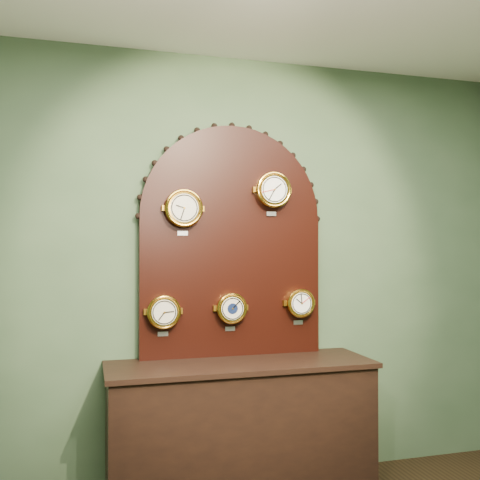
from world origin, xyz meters
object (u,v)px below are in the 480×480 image
object	(u,v)px
roman_clock	(184,208)
shop_counter	(241,432)
arabic_clock	(273,190)
barometer	(231,308)
hygrometer	(164,312)
tide_clock	(300,303)
display_board	(232,233)

from	to	relation	value
roman_clock	shop_counter	bearing A→B (deg)	-24.83
arabic_clock	barometer	world-z (taller)	arabic_clock
hygrometer	tide_clock	xyz separation A→B (m)	(0.91, 0.00, 0.03)
hygrometer	arabic_clock	bearing A→B (deg)	-0.06
hygrometer	barometer	distance (m)	0.43
display_board	barometer	size ratio (longest dim) A/B	6.12
shop_counter	arabic_clock	bearing A→B (deg)	30.27
tide_clock	shop_counter	bearing A→B (deg)	-161.12
roman_clock	barometer	world-z (taller)	roman_clock
shop_counter	barometer	size ratio (longest dim) A/B	6.40
tide_clock	hygrometer	bearing A→B (deg)	-179.97
roman_clock	arabic_clock	xyz separation A→B (m)	(0.59, 0.00, 0.13)
shop_counter	tide_clock	distance (m)	0.90
tide_clock	display_board	bearing A→B (deg)	171.72
hygrometer	roman_clock	bearing A→B (deg)	-0.35
roman_clock	barometer	distance (m)	0.71
display_board	shop_counter	bearing A→B (deg)	-90.00
display_board	tide_clock	size ratio (longest dim) A/B	6.30
roman_clock	hygrometer	world-z (taller)	roman_clock
roman_clock	arabic_clock	bearing A→B (deg)	0.00
roman_clock	barometer	xyz separation A→B (m)	(0.31, 0.00, -0.64)
barometer	roman_clock	bearing A→B (deg)	-179.84
barometer	display_board	bearing A→B (deg)	72.72
shop_counter	barometer	distance (m)	0.76
shop_counter	hygrometer	size ratio (longest dim) A/B	6.13
barometer	tide_clock	size ratio (longest dim) A/B	1.03
shop_counter	arabic_clock	world-z (taller)	arabic_clock
arabic_clock	tide_clock	distance (m)	0.77
shop_counter	barometer	bearing A→B (deg)	97.60
shop_counter	arabic_clock	distance (m)	1.54
shop_counter	roman_clock	xyz separation A→B (m)	(-0.33, 0.15, 1.38)
barometer	arabic_clock	bearing A→B (deg)	-0.17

